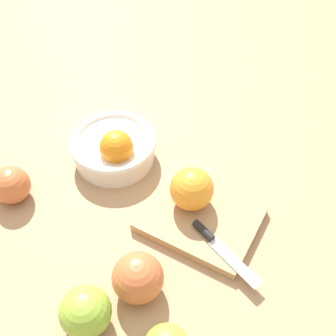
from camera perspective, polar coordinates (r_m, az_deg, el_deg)
The scene contains 8 objects.
ground_plane at distance 0.79m, azimuth -5.17°, elevation -8.62°, with size 2.40×2.40×0.00m, color tan.
bowl at distance 0.88m, azimuth -7.19°, elevation 2.77°, with size 0.18×0.18×0.10m.
cutting_board at distance 0.80m, azimuth 4.35°, elevation -6.71°, with size 0.20×0.16×0.02m, color tan.
orange_on_board at distance 0.77m, azimuth 3.18°, elevation -2.80°, with size 0.08×0.08×0.08m, color orange.
knife at distance 0.75m, azimuth 6.47°, elevation -10.00°, with size 0.15×0.07×0.01m.
apple_front_right at distance 0.69m, azimuth -10.96°, elevation -18.29°, with size 0.08×0.08×0.08m, color #8EB738.
apple_front_right_3 at distance 0.70m, azimuth -4.04°, elevation -14.37°, with size 0.08×0.08×0.08m, color #CC6638.
apple_front_left at distance 0.86m, azimuth -20.18°, elevation -2.14°, with size 0.07×0.07×0.07m, color #CC6638.
Camera 1 is at (0.26, -0.34, 0.67)m, focal length 45.75 mm.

